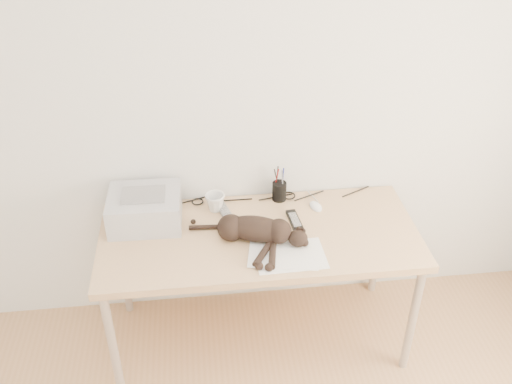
{
  "coord_description": "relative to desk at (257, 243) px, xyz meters",
  "views": [
    {
      "loc": [
        -0.28,
        -0.86,
        2.5
      ],
      "look_at": [
        -0.02,
        1.34,
        1.02
      ],
      "focal_mm": 40.0,
      "sensor_mm": 36.0,
      "label": 1
    }
  ],
  "objects": [
    {
      "name": "wall_back",
      "position": [
        0.0,
        0.27,
        0.69
      ],
      "size": [
        3.5,
        0.0,
        3.5
      ],
      "primitive_type": "plane",
      "rotation": [
        1.57,
        0.0,
        0.0
      ],
      "color": "silver",
      "rests_on": "floor"
    },
    {
      "name": "desk",
      "position": [
        0.0,
        0.0,
        0.0
      ],
      "size": [
        1.6,
        0.7,
        0.74
      ],
      "color": "tan",
      "rests_on": "floor"
    },
    {
      "name": "printer",
      "position": [
        -0.57,
        0.08,
        0.22
      ],
      "size": [
        0.37,
        0.32,
        0.17
      ],
      "color": "#A9A9AE",
      "rests_on": "desk"
    },
    {
      "name": "papers",
      "position": [
        0.11,
        -0.27,
        0.14
      ],
      "size": [
        0.38,
        0.29,
        0.01
      ],
      "color": "white",
      "rests_on": "desk"
    },
    {
      "name": "cat",
      "position": [
        -0.04,
        -0.14,
        0.19
      ],
      "size": [
        0.58,
        0.39,
        0.14
      ],
      "rotation": [
        0.0,
        0.0,
        -0.32
      ],
      "color": "black",
      "rests_on": "desk"
    },
    {
      "name": "mug",
      "position": [
        -0.21,
        0.14,
        0.18
      ],
      "size": [
        0.14,
        0.14,
        0.1
      ],
      "primitive_type": "imported",
      "rotation": [
        0.0,
        0.0,
        0.57
      ],
      "color": "white",
      "rests_on": "desk"
    },
    {
      "name": "pen_cup",
      "position": [
        0.14,
        0.2,
        0.19
      ],
      "size": [
        0.08,
        0.08,
        0.2
      ],
      "color": "black",
      "rests_on": "desk"
    },
    {
      "name": "remote_grey",
      "position": [
        -0.17,
        0.13,
        0.14
      ],
      "size": [
        0.09,
        0.18,
        0.02
      ],
      "primitive_type": "cube",
      "rotation": [
        0.0,
        0.0,
        0.27
      ],
      "color": "gray",
      "rests_on": "desk"
    },
    {
      "name": "remote_black",
      "position": [
        0.19,
        -0.02,
        0.14
      ],
      "size": [
        0.07,
        0.18,
        0.02
      ],
      "primitive_type": "cube",
      "rotation": [
        0.0,
        0.0,
        0.1
      ],
      "color": "black",
      "rests_on": "desk"
    },
    {
      "name": "mouse",
      "position": [
        0.33,
        0.11,
        0.15
      ],
      "size": [
        0.08,
        0.11,
        0.03
      ],
      "primitive_type": "ellipsoid",
      "rotation": [
        0.0,
        0.0,
        0.22
      ],
      "color": "white",
      "rests_on": "desk"
    },
    {
      "name": "cable_tangle",
      "position": [
        0.0,
        0.22,
        0.14
      ],
      "size": [
        1.36,
        0.08,
        0.01
      ],
      "primitive_type": null,
      "color": "black",
      "rests_on": "desk"
    }
  ]
}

